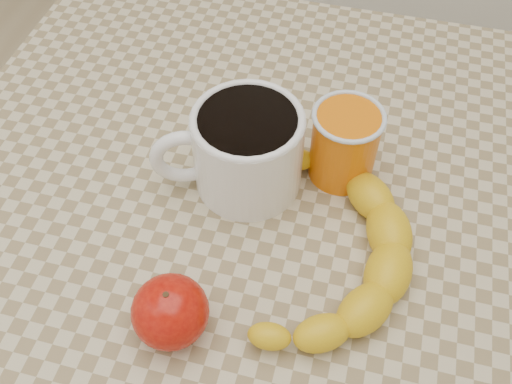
% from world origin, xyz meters
% --- Properties ---
extents(table, '(0.80, 0.80, 0.75)m').
position_xyz_m(table, '(0.00, 0.00, 0.66)').
color(table, tan).
rests_on(table, ground).
extents(coffee_mug, '(0.18, 0.16, 0.10)m').
position_xyz_m(coffee_mug, '(-0.02, 0.03, 0.81)').
color(coffee_mug, white).
rests_on(coffee_mug, table).
extents(orange_juice_glass, '(0.08, 0.08, 0.09)m').
position_xyz_m(orange_juice_glass, '(0.08, 0.07, 0.80)').
color(orange_juice_glass, orange).
rests_on(orange_juice_glass, table).
extents(apple, '(0.10, 0.10, 0.07)m').
position_xyz_m(apple, '(-0.04, -0.17, 0.78)').
color(apple, '#8C0804').
rests_on(apple, table).
extents(banana, '(0.26, 0.33, 0.05)m').
position_xyz_m(banana, '(0.09, -0.05, 0.77)').
color(banana, yellow).
rests_on(banana, table).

